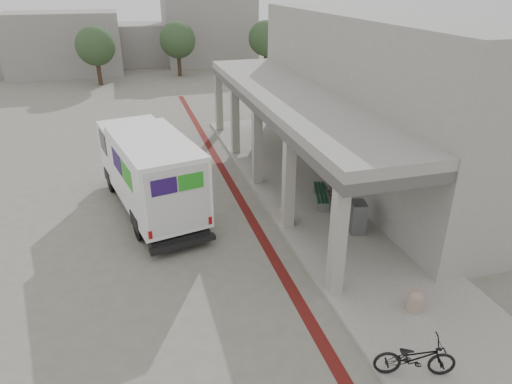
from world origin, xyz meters
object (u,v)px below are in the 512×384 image
object	(u,v)px
fedex_truck	(149,170)
bench	(321,195)
utility_cabinet	(357,217)
bicycle_black	(415,357)

from	to	relation	value
fedex_truck	bench	world-z (taller)	fedex_truck
utility_cabinet	bench	bearing A→B (deg)	109.45
bicycle_black	utility_cabinet	bearing A→B (deg)	1.50
bicycle_black	fedex_truck	bearing A→B (deg)	43.89
fedex_truck	bicycle_black	xyz separation A→B (m)	(5.05, -10.14, -1.08)
fedex_truck	bicycle_black	bearing A→B (deg)	-75.46
fedex_truck	bicycle_black	distance (m)	11.38
utility_cabinet	fedex_truck	bearing A→B (deg)	162.83
fedex_truck	bench	distance (m)	6.80
fedex_truck	bench	size ratio (longest dim) A/B	3.86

